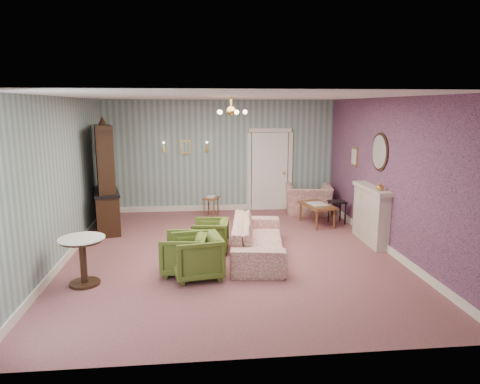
{
  "coord_description": "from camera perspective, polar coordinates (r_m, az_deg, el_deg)",
  "views": [
    {
      "loc": [
        -0.63,
        -7.79,
        2.73
      ],
      "look_at": [
        0.2,
        0.4,
        1.1
      ],
      "focal_mm": 32.44,
      "sensor_mm": 36.0,
      "label": 1
    }
  ],
  "objects": [
    {
      "name": "olive_chair_b",
      "position": [
        7.3,
        -7.32,
        -7.77
      ],
      "size": [
        0.76,
        0.8,
        0.74
      ],
      "primitive_type": "imported",
      "rotation": [
        0.0,
        0.0,
        -1.7
      ],
      "color": "#536623",
      "rests_on": "floor"
    },
    {
      "name": "pedestal_table",
      "position": [
        7.2,
        -19.92,
        -8.54
      ],
      "size": [
        0.79,
        0.79,
        0.77
      ],
      "primitive_type": null,
      "rotation": [
        0.0,
        0.0,
        -0.13
      ],
      "color": "black",
      "rests_on": "floor"
    },
    {
      "name": "mantel_vase",
      "position": [
        8.66,
        17.94,
        0.7
      ],
      "size": [
        0.15,
        0.15,
        0.15
      ],
      "primitive_type": "imported",
      "color": "gold",
      "rests_on": "fireplace"
    },
    {
      "name": "framed_print",
      "position": [
        10.26,
        14.83,
        4.51
      ],
      "size": [
        0.04,
        0.34,
        0.42
      ],
      "primitive_type": null,
      "color": "gold",
      "rests_on": "wall_right"
    },
    {
      "name": "sofa_chintz",
      "position": [
        7.99,
        2.37,
        -5.35
      ],
      "size": [
        0.98,
        2.39,
        0.91
      ],
      "primitive_type": "imported",
      "rotation": [
        0.0,
        0.0,
        1.44
      ],
      "color": "#9E3F48",
      "rests_on": "floor"
    },
    {
      "name": "wingback_chair",
      "position": [
        11.27,
        8.99,
        -0.35
      ],
      "size": [
        1.24,
        0.91,
        1.0
      ],
      "primitive_type": "imported",
      "rotation": [
        0.0,
        0.0,
        2.98
      ],
      "color": "#9E3F48",
      "rests_on": "floor"
    },
    {
      "name": "nesting_table",
      "position": [
        10.88,
        -3.82,
        -1.89
      ],
      "size": [
        0.45,
        0.51,
        0.54
      ],
      "primitive_type": null,
      "rotation": [
        0.0,
        0.0,
        -0.37
      ],
      "color": "brown",
      "rests_on": "floor"
    },
    {
      "name": "fireplace",
      "position": [
        9.16,
        16.81,
        -2.86
      ],
      "size": [
        0.3,
        1.4,
        1.16
      ],
      "primitive_type": null,
      "color": "beige",
      "rests_on": "floor"
    },
    {
      "name": "wall_front",
      "position": [
        4.52,
        2.5,
        -5.27
      ],
      "size": [
        6.0,
        0.0,
        6.0
      ],
      "primitive_type": "plane",
      "rotation": [
        -1.57,
        0.0,
        0.0
      ],
      "color": "slate",
      "rests_on": "ground"
    },
    {
      "name": "burgundy_cushion",
      "position": [
        11.12,
        8.94,
        -0.61
      ],
      "size": [
        0.41,
        0.28,
        0.39
      ],
      "primitive_type": "cube",
      "rotation": [
        0.17,
        0.0,
        -0.35
      ],
      "color": "maroon",
      "rests_on": "wingback_chair"
    },
    {
      "name": "gilt_mirror_back",
      "position": [
        11.3,
        -7.18,
        5.89
      ],
      "size": [
        0.28,
        0.06,
        0.36
      ],
      "primitive_type": null,
      "color": "gold",
      "rests_on": "wall_back"
    },
    {
      "name": "door",
      "position": [
        11.53,
        3.9,
        2.95
      ],
      "size": [
        1.12,
        0.12,
        2.16
      ],
      "primitive_type": null,
      "color": "white",
      "rests_on": "floor"
    },
    {
      "name": "olive_chair_c",
      "position": [
        8.33,
        -3.93,
        -5.52
      ],
      "size": [
        0.7,
        0.73,
        0.68
      ],
      "primitive_type": "imported",
      "rotation": [
        0.0,
        0.0,
        -1.7
      ],
      "color": "#536623",
      "rests_on": "floor"
    },
    {
      "name": "sconce_left",
      "position": [
        11.31,
        -9.98,
        5.81
      ],
      "size": [
        0.16,
        0.12,
        0.3
      ],
      "primitive_type": null,
      "color": "gold",
      "rests_on": "wall_back"
    },
    {
      "name": "wall_right_floral",
      "position": [
        8.69,
        18.9,
        2.12
      ],
      "size": [
        0.0,
        7.0,
        7.0
      ],
      "primitive_type": "plane",
      "rotation": [
        1.57,
        0.0,
        -1.57
      ],
      "color": "#B25976",
      "rests_on": "ground"
    },
    {
      "name": "wall_left",
      "position": [
        8.24,
        -22.42,
        1.41
      ],
      "size": [
        0.0,
        7.0,
        7.0
      ],
      "primitive_type": "plane",
      "rotation": [
        1.57,
        0.0,
        1.57
      ],
      "color": "slate",
      "rests_on": "ground"
    },
    {
      "name": "floor",
      "position": [
        8.28,
        -1.11,
        -8.06
      ],
      "size": [
        7.0,
        7.0,
        0.0
      ],
      "primitive_type": "plane",
      "color": "#8C5154",
      "rests_on": "ground"
    },
    {
      "name": "dresser",
      "position": [
        10.02,
        -17.37,
        2.12
      ],
      "size": [
        0.85,
        1.57,
        2.48
      ],
      "primitive_type": null,
      "rotation": [
        0.0,
        0.0,
        0.24
      ],
      "color": "black",
      "rests_on": "floor"
    },
    {
      "name": "wall_right",
      "position": [
        8.69,
        18.99,
        2.12
      ],
      "size": [
        0.0,
        7.0,
        7.0
      ],
      "primitive_type": "plane",
      "rotation": [
        1.57,
        0.0,
        -1.57
      ],
      "color": "slate",
      "rests_on": "ground"
    },
    {
      "name": "olive_chair_a",
      "position": [
        7.09,
        -5.7,
        -8.14
      ],
      "size": [
        0.82,
        0.86,
        0.78
      ],
      "primitive_type": "imported",
      "rotation": [
        0.0,
        0.0,
        -1.4
      ],
      "color": "#536623",
      "rests_on": "floor"
    },
    {
      "name": "coffee_table",
      "position": [
        10.3,
        10.06,
        -2.9
      ],
      "size": [
        0.74,
        1.08,
        0.5
      ],
      "primitive_type": null,
      "rotation": [
        0.0,
        0.0,
        0.21
      ],
      "color": "brown",
      "rests_on": "floor"
    },
    {
      "name": "side_table_black",
      "position": [
        10.49,
        12.62,
        -2.62
      ],
      "size": [
        0.39,
        0.39,
        0.55
      ],
      "primitive_type": null,
      "rotation": [
        0.0,
        0.0,
        0.08
      ],
      "color": "black",
      "rests_on": "floor"
    },
    {
      "name": "chandelier",
      "position": [
        7.82,
        -1.18,
        10.46
      ],
      "size": [
        0.56,
        0.56,
        0.36
      ],
      "primitive_type": null,
      "color": "gold",
      "rests_on": "ceiling"
    },
    {
      "name": "wall_back",
      "position": [
        11.38,
        -2.59,
        4.74
      ],
      "size": [
        6.0,
        0.0,
        6.0
      ],
      "primitive_type": "plane",
      "rotation": [
        1.57,
        0.0,
        0.0
      ],
      "color": "slate",
      "rests_on": "ground"
    },
    {
      "name": "sconce_right",
      "position": [
        11.28,
        -4.37,
        5.93
      ],
      "size": [
        0.16,
        0.12,
        0.3
      ],
      "primitive_type": null,
      "color": "gold",
      "rests_on": "wall_back"
    },
    {
      "name": "oval_mirror",
      "position": [
        8.99,
        17.86,
        5.04
      ],
      "size": [
        0.04,
        0.76,
        0.84
      ],
      "primitive_type": null,
      "color": "white",
      "rests_on": "wall_right"
    },
    {
      "name": "ceiling",
      "position": [
        7.82,
        -1.19,
        12.44
      ],
      "size": [
        7.0,
        7.0,
        0.0
      ],
      "primitive_type": "plane",
      "rotation": [
        3.14,
        0.0,
        0.0
      ],
      "color": "white",
      "rests_on": "ground"
    }
  ]
}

